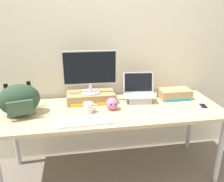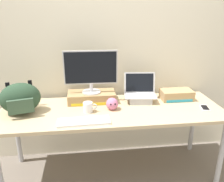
# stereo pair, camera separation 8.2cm
# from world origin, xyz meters

# --- Properties ---
(ground_plane) EXTENTS (20.00, 20.00, 0.00)m
(ground_plane) POSITION_xyz_m (0.00, 0.00, 0.00)
(ground_plane) COLOR #70665B
(back_wall) EXTENTS (7.00, 0.10, 2.60)m
(back_wall) POSITION_xyz_m (0.00, 0.46, 1.30)
(back_wall) COLOR silver
(back_wall) RESTS_ON ground
(desk) EXTENTS (2.09, 0.71, 0.72)m
(desk) POSITION_xyz_m (0.00, 0.00, 0.65)
(desk) COLOR tan
(desk) RESTS_ON ground
(toner_box_yellow) EXTENTS (0.47, 0.24, 0.10)m
(toner_box_yellow) POSITION_xyz_m (-0.18, 0.21, 0.76)
(toner_box_yellow) COLOR #A88456
(toner_box_yellow) RESTS_ON desk
(desktop_monitor) EXTENTS (0.52, 0.19, 0.42)m
(desktop_monitor) POSITION_xyz_m (-0.18, 0.21, 1.04)
(desktop_monitor) COLOR silver
(desktop_monitor) RESTS_ON toner_box_yellow
(open_laptop) EXTENTS (0.33, 0.25, 0.28)m
(open_laptop) POSITION_xyz_m (0.30, 0.16, 0.77)
(open_laptop) COLOR #ADADB2
(open_laptop) RESTS_ON desk
(external_keyboard) EXTENTS (0.44, 0.16, 0.02)m
(external_keyboard) POSITION_xyz_m (-0.27, -0.24, 0.73)
(external_keyboard) COLOR white
(external_keyboard) RESTS_ON desk
(messenger_backpack) EXTENTS (0.40, 0.33, 0.28)m
(messenger_backpack) POSITION_xyz_m (-0.82, 0.03, 0.85)
(messenger_backpack) COLOR #28422D
(messenger_backpack) RESTS_ON desk
(coffee_mug) EXTENTS (0.13, 0.09, 0.09)m
(coffee_mug) POSITION_xyz_m (-0.22, -0.04, 0.76)
(coffee_mug) COLOR silver
(coffee_mug) RESTS_ON desk
(cell_phone) EXTENTS (0.09, 0.15, 0.01)m
(cell_phone) POSITION_xyz_m (0.87, -0.09, 0.72)
(cell_phone) COLOR silver
(cell_phone) RESTS_ON desk
(plush_toy) EXTENTS (0.11, 0.11, 0.11)m
(plush_toy) POSITION_xyz_m (0.00, -0.01, 0.77)
(plush_toy) COLOR #CC7099
(plush_toy) RESTS_ON desk
(toner_box_cyan) EXTENTS (0.32, 0.18, 0.10)m
(toner_box_cyan) POSITION_xyz_m (0.69, 0.16, 0.77)
(toner_box_cyan) COLOR tan
(toner_box_cyan) RESTS_ON desk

